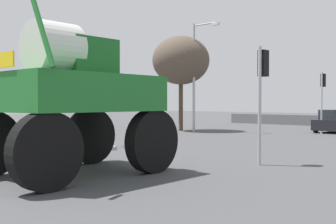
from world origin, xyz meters
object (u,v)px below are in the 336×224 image
Objects in this scene: oversize_sprayer at (71,96)px; streetlight_far_left at (196,71)px; traffic_signal_near_left at (98,89)px; traffic_signal_far_right at (323,89)px; bare_tree_left at (181,61)px; traffic_signal_near_right at (262,79)px.

streetlight_far_left reaches higher than oversize_sprayer.
streetlight_far_left is at bearing 26.79° from oversize_sprayer.
traffic_signal_near_left is at bearing -75.48° from streetlight_far_left.
bare_tree_left is (-8.54, -4.06, 2.09)m from traffic_signal_far_right.
streetlight_far_left reaches higher than traffic_signal_far_right.
traffic_signal_near_left is 0.53× the size of bare_tree_left.
streetlight_far_left is (-7.05, -4.21, 1.28)m from traffic_signal_far_right.
bare_tree_left is (-4.21, 10.68, 2.39)m from traffic_signal_near_left.
oversize_sprayer is 6.00m from traffic_signal_near_right.
streetlight_far_left is (-8.26, 15.79, 2.02)m from oversize_sprayer.
oversize_sprayer is at bearing -118.43° from traffic_signal_near_right.
traffic_signal_near_right is at bearing -43.51° from streetlight_far_left.
oversize_sprayer is 1.32× the size of traffic_signal_far_right.
streetlight_far_left reaches higher than bare_tree_left.
traffic_signal_far_right is (-1.20, 19.99, 0.74)m from oversize_sprayer.
traffic_signal_near_right is at bearing -29.24° from oversize_sprayer.
traffic_signal_near_left is 15.36m from traffic_signal_far_right.
bare_tree_left is (-9.74, 15.93, 2.83)m from oversize_sprayer.
oversize_sprayer is at bearing -86.55° from traffic_signal_far_right.
streetlight_far_left is (-11.10, 10.54, 1.42)m from traffic_signal_near_right.
oversize_sprayer is 1.48× the size of traffic_signal_near_left.
traffic_signal_near_right is 0.56× the size of bare_tree_left.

